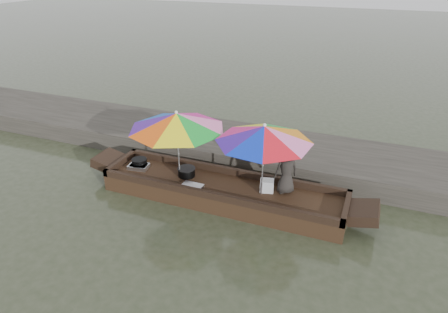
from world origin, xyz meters
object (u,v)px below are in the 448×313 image
at_px(cooking_pot, 139,163).
at_px(tray_scallop, 192,187).
at_px(charcoal_grill, 187,172).
at_px(supply_bag, 267,186).
at_px(boat_hull, 222,193).
at_px(umbrella_stern, 263,160).
at_px(tray_crayfish, 139,166).
at_px(umbrella_bow, 178,145).
at_px(vendor, 286,170).

relative_size(cooking_pot, tray_scallop, 0.78).
xyz_separation_m(charcoal_grill, supply_bag, (1.84, 0.03, 0.04)).
bearing_deg(boat_hull, cooking_pot, 176.87).
height_order(boat_hull, umbrella_stern, umbrella_stern).
bearing_deg(cooking_pot, charcoal_grill, -0.19).
bearing_deg(charcoal_grill, boat_hull, -7.09).
relative_size(tray_crayfish, tray_scallop, 1.00).
distance_m(cooking_pot, supply_bag, 3.06).
bearing_deg(tray_crayfish, umbrella_stern, -0.33).
bearing_deg(boat_hull, charcoal_grill, 172.91).
distance_m(cooking_pot, tray_scallop, 1.62).
xyz_separation_m(tray_scallop, supply_bag, (1.50, 0.47, 0.10)).
height_order(tray_crayfish, umbrella_stern, umbrella_stern).
xyz_separation_m(charcoal_grill, umbrella_stern, (1.77, -0.11, 0.69)).
height_order(tray_crayfish, supply_bag, supply_bag).
height_order(cooking_pot, charcoal_grill, cooking_pot).
bearing_deg(charcoal_grill, tray_scallop, -52.18).
distance_m(charcoal_grill, umbrella_stern, 1.90).
xyz_separation_m(supply_bag, umbrella_bow, (-1.95, -0.15, 0.65)).
relative_size(cooking_pot, umbrella_stern, 0.18).
bearing_deg(supply_bag, umbrella_stern, -115.67).
xyz_separation_m(supply_bag, umbrella_stern, (-0.07, -0.15, 0.65)).
height_order(cooking_pot, tray_crayfish, cooking_pot).
bearing_deg(umbrella_stern, cooking_pot, 177.77).
xyz_separation_m(tray_scallop, umbrella_stern, (1.43, 0.32, 0.74)).
relative_size(supply_bag, umbrella_bow, 0.14).
relative_size(tray_crayfish, umbrella_bow, 0.22).
relative_size(charcoal_grill, umbrella_bow, 0.18).
relative_size(boat_hull, charcoal_grill, 13.83).
bearing_deg(tray_scallop, boat_hull, 29.94).
bearing_deg(vendor, cooking_pot, -35.37).
xyz_separation_m(boat_hull, umbrella_bow, (-1.01, 0.00, 0.95)).
distance_m(umbrella_bow, umbrella_stern, 1.88).
height_order(cooking_pot, tray_scallop, cooking_pot).
bearing_deg(umbrella_stern, charcoal_grill, 176.37).
bearing_deg(vendor, charcoal_grill, -33.94).
relative_size(supply_bag, vendor, 0.28).
bearing_deg(tray_crayfish, cooking_pot, 110.30).
bearing_deg(boat_hull, supply_bag, 8.84).
distance_m(charcoal_grill, umbrella_bow, 0.70).
xyz_separation_m(boat_hull, umbrella_stern, (0.87, 0.00, 0.95)).
height_order(boat_hull, charcoal_grill, charcoal_grill).
relative_size(boat_hull, umbrella_bow, 2.54).
height_order(umbrella_bow, umbrella_stern, same).
bearing_deg(vendor, tray_scallop, -20.32).
xyz_separation_m(boat_hull, supply_bag, (0.94, 0.15, 0.30)).
bearing_deg(supply_bag, tray_scallop, -162.61).
height_order(charcoal_grill, supply_bag, supply_bag).
bearing_deg(umbrella_bow, charcoal_grill, 44.79).
height_order(supply_bag, vendor, vendor).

